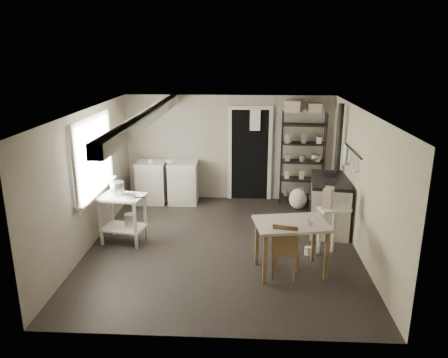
{
  "coord_description": "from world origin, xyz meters",
  "views": [
    {
      "loc": [
        0.38,
        -6.84,
        3.24
      ],
      "look_at": [
        0.0,
        0.3,
        1.1
      ],
      "focal_mm": 35.0,
      "sensor_mm": 36.0,
      "label": 1
    }
  ],
  "objects_px": {
    "work_table": "(290,249)",
    "chair": "(286,245)",
    "stockpot": "(117,189)",
    "base_cabinets": "(167,182)",
    "stove": "(329,207)",
    "flour_sack": "(298,198)",
    "prep_table": "(123,220)",
    "shelf_rack": "(302,160)"
  },
  "relations": [
    {
      "from": "stockpot",
      "to": "chair",
      "type": "height_order",
      "value": "stockpot"
    },
    {
      "from": "prep_table",
      "to": "shelf_rack",
      "type": "distance_m",
      "value": 4.03
    },
    {
      "from": "chair",
      "to": "flour_sack",
      "type": "bearing_deg",
      "value": 94.55
    },
    {
      "from": "shelf_rack",
      "to": "flour_sack",
      "type": "distance_m",
      "value": 0.85
    },
    {
      "from": "stove",
      "to": "flour_sack",
      "type": "height_order",
      "value": "stove"
    },
    {
      "from": "chair",
      "to": "flour_sack",
      "type": "xyz_separation_m",
      "value": [
        0.49,
        2.82,
        -0.24
      ]
    },
    {
      "from": "work_table",
      "to": "flour_sack",
      "type": "xyz_separation_m",
      "value": [
        0.42,
        2.72,
        -0.14
      ]
    },
    {
      "from": "work_table",
      "to": "stove",
      "type": "bearing_deg",
      "value": 62.89
    },
    {
      "from": "stockpot",
      "to": "shelf_rack",
      "type": "distance_m",
      "value": 4.03
    },
    {
      "from": "stockpot",
      "to": "base_cabinets",
      "type": "distance_m",
      "value": 2.12
    },
    {
      "from": "shelf_rack",
      "to": "base_cabinets",
      "type": "bearing_deg",
      "value": -173.21
    },
    {
      "from": "prep_table",
      "to": "base_cabinets",
      "type": "relative_size",
      "value": 0.61
    },
    {
      "from": "prep_table",
      "to": "flour_sack",
      "type": "distance_m",
      "value": 3.67
    },
    {
      "from": "base_cabinets",
      "to": "stove",
      "type": "bearing_deg",
      "value": -23.07
    },
    {
      "from": "shelf_rack",
      "to": "chair",
      "type": "bearing_deg",
      "value": -96.71
    },
    {
      "from": "stove",
      "to": "flour_sack",
      "type": "distance_m",
      "value": 1.14
    },
    {
      "from": "work_table",
      "to": "chair",
      "type": "distance_m",
      "value": 0.17
    },
    {
      "from": "stockpot",
      "to": "flour_sack",
      "type": "height_order",
      "value": "stockpot"
    },
    {
      "from": "stockpot",
      "to": "chair",
      "type": "xyz_separation_m",
      "value": [
        2.8,
        -1.1,
        -0.45
      ]
    },
    {
      "from": "shelf_rack",
      "to": "flour_sack",
      "type": "height_order",
      "value": "shelf_rack"
    },
    {
      "from": "work_table",
      "to": "flour_sack",
      "type": "distance_m",
      "value": 2.75
    },
    {
      "from": "stockpot",
      "to": "base_cabinets",
      "type": "xyz_separation_m",
      "value": [
        0.48,
        2.01,
        -0.48
      ]
    },
    {
      "from": "chair",
      "to": "stockpot",
      "type": "bearing_deg",
      "value": 172.84
    },
    {
      "from": "base_cabinets",
      "to": "chair",
      "type": "relative_size",
      "value": 1.6
    },
    {
      "from": "shelf_rack",
      "to": "flour_sack",
      "type": "relative_size",
      "value": 4.42
    },
    {
      "from": "stockpot",
      "to": "shelf_rack",
      "type": "height_order",
      "value": "shelf_rack"
    },
    {
      "from": "stove",
      "to": "flour_sack",
      "type": "relative_size",
      "value": 2.77
    },
    {
      "from": "base_cabinets",
      "to": "stockpot",
      "type": "bearing_deg",
      "value": -104.56
    },
    {
      "from": "stove",
      "to": "flour_sack",
      "type": "xyz_separation_m",
      "value": [
        -0.45,
        1.03,
        -0.2
      ]
    },
    {
      "from": "prep_table",
      "to": "flour_sack",
      "type": "height_order",
      "value": "prep_table"
    },
    {
      "from": "base_cabinets",
      "to": "shelf_rack",
      "type": "bearing_deg",
      "value": 2.12
    },
    {
      "from": "base_cabinets",
      "to": "stove",
      "type": "relative_size",
      "value": 1.11
    },
    {
      "from": "stockpot",
      "to": "work_table",
      "type": "bearing_deg",
      "value": -19.15
    },
    {
      "from": "base_cabinets",
      "to": "work_table",
      "type": "distance_m",
      "value": 3.84
    },
    {
      "from": "chair",
      "to": "prep_table",
      "type": "bearing_deg",
      "value": 173.56
    },
    {
      "from": "stockpot",
      "to": "stove",
      "type": "distance_m",
      "value": 3.83
    },
    {
      "from": "shelf_rack",
      "to": "chair",
      "type": "height_order",
      "value": "shelf_rack"
    },
    {
      "from": "prep_table",
      "to": "chair",
      "type": "height_order",
      "value": "chair"
    },
    {
      "from": "stockpot",
      "to": "stove",
      "type": "xyz_separation_m",
      "value": [
        3.74,
        0.69,
        -0.5
      ]
    },
    {
      "from": "stove",
      "to": "chair",
      "type": "relative_size",
      "value": 1.44
    },
    {
      "from": "stockpot",
      "to": "stove",
      "type": "height_order",
      "value": "stockpot"
    },
    {
      "from": "shelf_rack",
      "to": "work_table",
      "type": "xyz_separation_m",
      "value": [
        -0.52,
        -3.17,
        -0.57
      ]
    }
  ]
}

